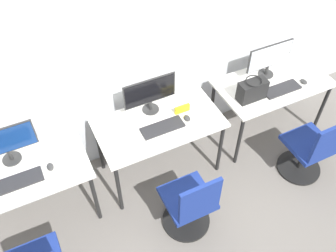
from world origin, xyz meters
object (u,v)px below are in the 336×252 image
object	(u,v)px
mouse_left	(50,167)
office_chair_right	(310,151)
mouse_center	(187,118)
office_chair_center	(190,206)
monitor_right	(269,58)
monitor_left	(4,143)
handbag	(252,90)
keyboard_right	(282,89)
keyboard_center	(163,127)
keyboard_left	(18,182)
monitor_center	(150,93)
mouse_right	(304,82)

from	to	relation	value
mouse_left	office_chair_right	world-z (taller)	office_chair_right
mouse_center	office_chair_center	xyz separation A→B (m)	(-0.31, -0.68, -0.40)
monitor_right	monitor_left	bearing A→B (deg)	179.61
mouse_left	office_chair_right	bearing A→B (deg)	-14.74
monitor_right	handbag	bearing A→B (deg)	-146.04
mouse_left	handbag	bearing A→B (deg)	-0.62
handbag	mouse_left	bearing A→B (deg)	179.38
keyboard_right	office_chair_right	world-z (taller)	office_chair_right
keyboard_center	office_chair_right	distance (m)	1.60
keyboard_left	office_chair_right	size ratio (longest dim) A/B	0.47
mouse_center	keyboard_right	bearing A→B (deg)	-2.90
keyboard_left	monitor_right	xyz separation A→B (m)	(2.77, 0.26, 0.21)
monitor_left	monitor_right	world-z (taller)	same
monitor_center	mouse_center	xyz separation A→B (m)	(0.27, -0.28, -0.21)
keyboard_right	mouse_center	bearing A→B (deg)	177.10
monitor_right	keyboard_right	distance (m)	0.36
keyboard_left	mouse_right	bearing A→B (deg)	-0.76
keyboard_center	mouse_right	size ratio (longest dim) A/B	4.74
mouse_left	monitor_right	distance (m)	2.50
keyboard_center	office_chair_right	xyz separation A→B (m)	(1.41, -0.66, -0.40)
mouse_center	office_chair_right	bearing A→B (deg)	-30.09
mouse_center	monitor_right	xyz separation A→B (m)	(1.11, 0.23, 0.21)
mouse_left	keyboard_center	size ratio (longest dim) A/B	0.21
monitor_center	office_chair_right	distance (m)	1.80
office_chair_center	monitor_right	distance (m)	1.80
monitor_left	office_chair_center	bearing A→B (deg)	-34.80
office_chair_center	office_chair_right	bearing A→B (deg)	1.04
keyboard_left	mouse_right	size ratio (longest dim) A/B	4.74
monitor_left	keyboard_center	world-z (taller)	monitor_left
keyboard_left	handbag	bearing A→B (deg)	0.14
keyboard_left	monitor_right	world-z (taller)	monitor_right
mouse_center	monitor_right	world-z (taller)	monitor_right
office_chair_center	monitor_right	xyz separation A→B (m)	(1.43, 0.91, 0.61)
monitor_center	monitor_right	world-z (taller)	same
monitor_left	handbag	world-z (taller)	monitor_left
mouse_left	mouse_center	xyz separation A→B (m)	(1.37, -0.00, 0.00)
monitor_left	mouse_right	distance (m)	3.08
mouse_left	keyboard_right	size ratio (longest dim) A/B	0.21
monitor_left	keyboard_left	distance (m)	0.35
office_chair_right	mouse_right	bearing A→B (deg)	65.58
mouse_center	office_chair_right	world-z (taller)	office_chair_right
office_chair_right	monitor_center	bearing A→B (deg)	146.26
keyboard_center	mouse_center	distance (m)	0.27
monitor_center	mouse_right	size ratio (longest dim) A/B	6.03
handbag	keyboard_left	bearing A→B (deg)	-179.86
office_chair_center	handbag	size ratio (longest dim) A/B	2.99
monitor_center	monitor_right	size ratio (longest dim) A/B	1.00
monitor_left	keyboard_right	distance (m)	2.79
mouse_left	monitor_right	size ratio (longest dim) A/B	0.17
keyboard_left	handbag	distance (m)	2.40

